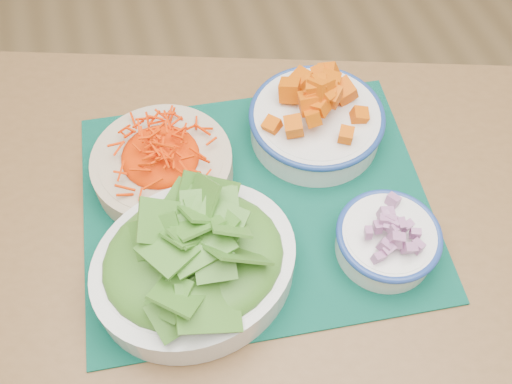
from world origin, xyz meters
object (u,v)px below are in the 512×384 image
table (286,271)px  squash_bowl (317,116)px  placemat (256,203)px  lettuce_bowl (194,259)px  onion_bowl (388,237)px  carrot_bowl (162,161)px

table → squash_bowl: bearing=78.6°
placemat → lettuce_bowl: size_ratio=1.60×
lettuce_bowl → onion_bowl: size_ratio=1.76×
squash_bowl → table: bearing=-120.0°
lettuce_bowl → table: bearing=-2.9°
squash_bowl → lettuce_bowl: size_ratio=0.72×
lettuce_bowl → onion_bowl: (0.27, -0.03, -0.02)m
table → placemat: size_ratio=2.49×
placemat → carrot_bowl: 0.16m
squash_bowl → lettuce_bowl: 0.31m
lettuce_bowl → onion_bowl: 0.27m
table → onion_bowl: (0.12, -0.06, 0.15)m
onion_bowl → lettuce_bowl: bearing=173.1°
placemat → squash_bowl: 0.17m
table → carrot_bowl: bearing=152.5°
placemat → carrot_bowl: size_ratio=2.38×
carrot_bowl → squash_bowl: (0.25, 0.01, 0.01)m
squash_bowl → placemat: bearing=-142.4°
table → lettuce_bowl: bearing=-152.1°
squash_bowl → lettuce_bowl: (-0.24, -0.19, 0.01)m
placemat → carrot_bowl: bearing=150.6°
carrot_bowl → onion_bowl: size_ratio=1.18×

